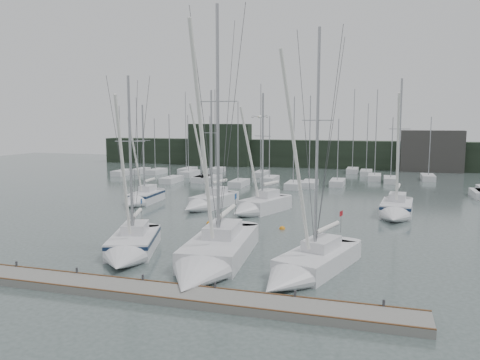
# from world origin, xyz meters

# --- Properties ---
(ground) EXTENTS (160.00, 160.00, 0.00)m
(ground) POSITION_xyz_m (0.00, 0.00, 0.00)
(ground) COLOR #414F4B
(ground) RESTS_ON ground
(dock) EXTENTS (24.00, 2.00, 0.40)m
(dock) POSITION_xyz_m (0.00, -5.00, 0.20)
(dock) COLOR slate
(dock) RESTS_ON ground
(far_treeline) EXTENTS (90.00, 4.00, 5.00)m
(far_treeline) POSITION_xyz_m (0.00, 62.00, 2.50)
(far_treeline) COLOR black
(far_treeline) RESTS_ON ground
(far_building_left) EXTENTS (12.00, 3.00, 8.00)m
(far_building_left) POSITION_xyz_m (-20.00, 60.00, 4.00)
(far_building_left) COLOR black
(far_building_left) RESTS_ON ground
(far_building_right) EXTENTS (10.00, 3.00, 7.00)m
(far_building_right) POSITION_xyz_m (18.00, 60.00, 3.50)
(far_building_right) COLOR #3A3735
(far_building_right) RESTS_ON ground
(mast_forest) EXTENTS (53.49, 26.38, 14.28)m
(mast_forest) POSITION_xyz_m (-4.34, 40.87, 0.46)
(mast_forest) COLOR silver
(mast_forest) RESTS_ON ground
(sailboat_near_left) EXTENTS (5.16, 8.52, 12.41)m
(sailboat_near_left) POSITION_xyz_m (-5.43, 0.57, 0.56)
(sailboat_near_left) COLOR silver
(sailboat_near_left) RESTS_ON ground
(sailboat_near_center) EXTENTS (4.38, 12.47, 16.69)m
(sailboat_near_center) POSITION_xyz_m (0.28, -0.20, 0.59)
(sailboat_near_center) COLOR silver
(sailboat_near_center) RESTS_ON ground
(sailboat_near_right) EXTENTS (5.36, 9.53, 14.67)m
(sailboat_near_right) POSITION_xyz_m (5.75, -0.11, 0.52)
(sailboat_near_right) COLOR silver
(sailboat_near_right) RESTS_ON ground
(sailboat_mid_a) EXTENTS (2.69, 7.12, 11.00)m
(sailboat_mid_a) POSITION_xyz_m (-14.09, 17.97, 0.56)
(sailboat_mid_a) COLOR silver
(sailboat_mid_a) RESTS_ON ground
(sailboat_mid_b) EXTENTS (4.16, 7.99, 12.39)m
(sailboat_mid_b) POSITION_xyz_m (-6.67, 17.49, 0.58)
(sailboat_mid_b) COLOR silver
(sailboat_mid_b) RESTS_ON ground
(sailboat_mid_c) EXTENTS (5.03, 7.77, 11.97)m
(sailboat_mid_c) POSITION_xyz_m (-1.30, 16.52, 0.62)
(sailboat_mid_c) COLOR silver
(sailboat_mid_c) RESTS_ON ground
(sailboat_mid_d) EXTENTS (3.32, 7.86, 13.22)m
(sailboat_mid_d) POSITION_xyz_m (11.15, 18.41, 0.62)
(sailboat_mid_d) COLOR silver
(sailboat_mid_d) RESTS_ON ground
(buoy_a) EXTENTS (0.49, 0.49, 0.49)m
(buoy_a) POSITION_xyz_m (-3.99, 11.19, 0.00)
(buoy_a) COLOR orange
(buoy_a) RESTS_ON ground
(buoy_b) EXTENTS (0.49, 0.49, 0.49)m
(buoy_b) POSITION_xyz_m (2.29, 11.07, 0.00)
(buoy_b) COLOR orange
(buoy_b) RESTS_ON ground
(buoy_c) EXTENTS (0.49, 0.49, 0.49)m
(buoy_c) POSITION_xyz_m (-9.74, 10.18, 0.00)
(buoy_c) COLOR orange
(buoy_c) RESTS_ON ground
(seagull) EXTENTS (0.90, 0.43, 0.18)m
(seagull) POSITION_xyz_m (3.34, -0.54, 8.85)
(seagull) COLOR white
(seagull) RESTS_ON ground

